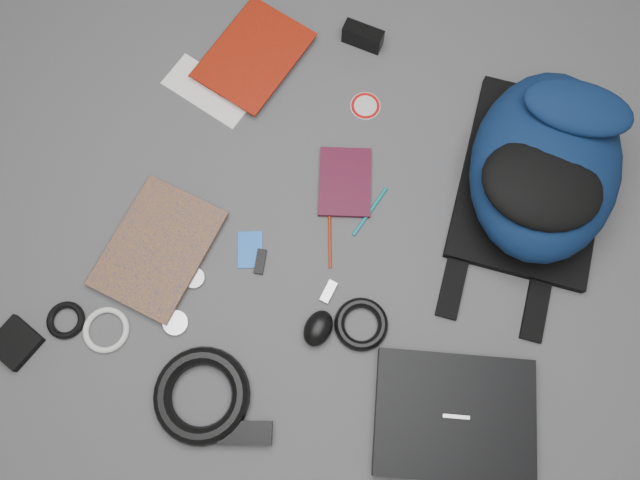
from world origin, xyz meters
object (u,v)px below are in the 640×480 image
(laptop, at_px, (455,417))
(comic_book, at_px, (118,229))
(dvd_case, at_px, (345,182))
(mouse, at_px, (318,328))
(backpack, at_px, (545,165))
(power_brick, at_px, (245,433))
(compact_camera, at_px, (363,36))
(textbook_red, at_px, (221,36))
(pouch, at_px, (15,343))

(laptop, distance_m, comic_book, 0.85)
(dvd_case, relative_size, mouse, 2.04)
(backpack, bearing_deg, dvd_case, -164.28)
(backpack, relative_size, mouse, 6.08)
(comic_book, relative_size, mouse, 3.48)
(dvd_case, bearing_deg, backpack, 2.33)
(power_brick, bearing_deg, mouse, 55.21)
(backpack, relative_size, laptop, 1.51)
(backpack, height_order, compact_camera, backpack)
(textbook_red, xyz_separation_m, dvd_case, (0.42, -0.25, -0.01))
(textbook_red, relative_size, pouch, 3.06)
(textbook_red, relative_size, comic_book, 0.93)
(laptop, height_order, mouse, mouse)
(power_brick, bearing_deg, dvd_case, 69.36)
(backpack, bearing_deg, pouch, -146.53)
(comic_book, xyz_separation_m, compact_camera, (0.35, 0.66, 0.02))
(backpack, distance_m, compact_camera, 0.54)
(comic_book, height_order, dvd_case, comic_book)
(textbook_red, relative_size, mouse, 3.25)
(comic_book, bearing_deg, dvd_case, 38.83)
(comic_book, xyz_separation_m, mouse, (0.51, -0.05, 0.01))
(textbook_red, bearing_deg, power_brick, -50.69)
(laptop, xyz_separation_m, compact_camera, (-0.49, 0.78, 0.01))
(textbook_red, xyz_separation_m, power_brick, (0.43, -0.85, -0.00))
(backpack, height_order, textbook_red, backpack)
(mouse, height_order, power_brick, mouse)
(backpack, bearing_deg, textbook_red, 168.14)
(comic_book, height_order, compact_camera, compact_camera)
(dvd_case, bearing_deg, textbook_red, 130.55)
(power_brick, bearing_deg, compact_camera, 74.66)
(pouch, bearing_deg, compact_camera, 65.39)
(compact_camera, bearing_deg, mouse, -75.37)
(textbook_red, xyz_separation_m, comic_book, (-0.02, -0.54, -0.00))
(laptop, distance_m, compact_camera, 0.92)
(laptop, bearing_deg, textbook_red, 124.75)
(mouse, bearing_deg, pouch, -151.06)
(laptop, xyz_separation_m, pouch, (-0.94, -0.20, -0.01))
(pouch, bearing_deg, textbook_red, 82.44)
(dvd_case, height_order, mouse, mouse)
(laptop, height_order, pouch, laptop)
(backpack, height_order, laptop, backpack)
(comic_book, relative_size, pouch, 3.27)
(laptop, relative_size, dvd_case, 1.96)
(dvd_case, bearing_deg, compact_camera, 84.83)
(comic_book, xyz_separation_m, pouch, (-0.10, -0.31, 0.00))
(dvd_case, distance_m, mouse, 0.35)
(laptop, relative_size, compact_camera, 3.35)
(compact_camera, xyz_separation_m, mouse, (0.16, -0.71, -0.01))
(comic_book, relative_size, power_brick, 2.56)
(comic_book, distance_m, compact_camera, 0.75)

